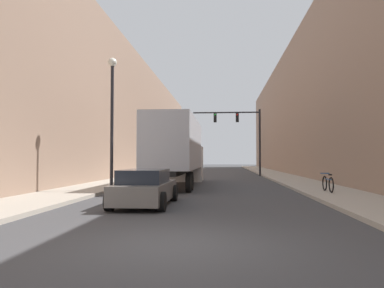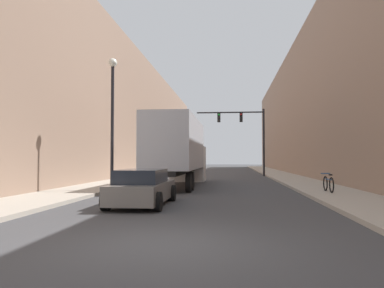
% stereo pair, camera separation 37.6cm
% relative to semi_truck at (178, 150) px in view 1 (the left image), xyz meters
% --- Properties ---
extents(ground_plane, '(200.00, 200.00, 0.00)m').
position_rel_semi_truck_xyz_m(ground_plane, '(1.87, -15.96, -2.26)').
color(ground_plane, '#424244').
extents(sidewalk_right, '(3.02, 80.00, 0.15)m').
position_rel_semi_truck_xyz_m(sidewalk_right, '(8.09, 14.04, -2.18)').
color(sidewalk_right, '#B2A899').
rests_on(sidewalk_right, ground).
extents(sidewalk_left, '(3.02, 80.00, 0.15)m').
position_rel_semi_truck_xyz_m(sidewalk_left, '(-4.35, 14.04, -2.18)').
color(sidewalk_left, '#B2A899').
rests_on(sidewalk_left, ground).
extents(building_right, '(6.00, 80.00, 13.48)m').
position_rel_semi_truck_xyz_m(building_right, '(12.60, 14.04, 4.48)').
color(building_right, '#997A66').
rests_on(building_right, ground).
extents(building_left, '(6.00, 80.00, 12.58)m').
position_rel_semi_truck_xyz_m(building_left, '(-8.86, 14.04, 4.03)').
color(building_left, '#997A66').
rests_on(building_left, ground).
extents(semi_truck, '(2.55, 11.94, 4.06)m').
position_rel_semi_truck_xyz_m(semi_truck, '(0.00, 0.00, 0.00)').
color(semi_truck, '#B2B7C1').
rests_on(semi_truck, ground).
extents(sedan_car, '(1.96, 4.32, 1.31)m').
position_rel_semi_truck_xyz_m(sedan_car, '(0.02, -9.90, -1.62)').
color(sedan_car, slate).
rests_on(sedan_car, ground).
extents(traffic_signal_gantry, '(6.65, 0.35, 6.56)m').
position_rel_semi_truck_xyz_m(traffic_signal_gantry, '(4.88, 13.61, 2.29)').
color(traffic_signal_gantry, black).
rests_on(traffic_signal_gantry, ground).
extents(street_lamp, '(0.44, 0.44, 6.78)m').
position_rel_semi_truck_xyz_m(street_lamp, '(-2.69, -5.10, 2.09)').
color(street_lamp, black).
rests_on(street_lamp, ground).
extents(parked_bicycle, '(0.44, 1.82, 0.86)m').
position_rel_semi_truck_xyz_m(parked_bicycle, '(7.76, -5.27, -1.72)').
color(parked_bicycle, black).
rests_on(parked_bicycle, sidewalk_right).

